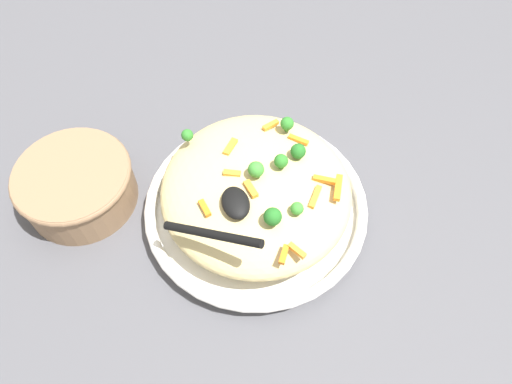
{
  "coord_description": "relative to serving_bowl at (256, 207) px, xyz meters",
  "views": [
    {
      "loc": [
        -0.39,
        0.11,
        0.69
      ],
      "look_at": [
        0.0,
        0.0,
        0.07
      ],
      "focal_mm": 33.03,
      "sensor_mm": 36.0,
      "label": 1
    }
  ],
  "objects": [
    {
      "name": "pasta_mound",
      "position": [
        0.0,
        0.0,
        0.05
      ],
      "size": [
        0.31,
        0.3,
        0.08
      ],
      "primitive_type": "ellipsoid",
      "color": "#D1BA7A",
      "rests_on": "serving_bowl"
    },
    {
      "name": "carrot_piece_1",
      "position": [
        -0.13,
        -0.02,
        0.09
      ],
      "size": [
        0.03,
        0.02,
        0.01
      ],
      "primitive_type": "cube",
      "rotation": [
        0.0,
        0.0,
        0.54
      ],
      "color": "orange",
      "rests_on": "pasta_mound"
    },
    {
      "name": "carrot_piece_8",
      "position": [
        -0.04,
        -0.1,
        0.09
      ],
      "size": [
        0.03,
        0.04,
        0.01
      ],
      "primitive_type": "cube",
      "rotation": [
        0.0,
        0.0,
        4.18
      ],
      "color": "orange",
      "rests_on": "pasta_mound"
    },
    {
      "name": "carrot_piece_7",
      "position": [
        0.01,
        0.03,
        0.09
      ],
      "size": [
        0.02,
        0.03,
        0.01
      ],
      "primitive_type": "cube",
      "rotation": [
        0.0,
        0.0,
        4.3
      ],
      "color": "orange",
      "rests_on": "pasta_mound"
    },
    {
      "name": "carrot_piece_5",
      "position": [
        0.09,
        -0.05,
        0.09
      ],
      "size": [
        0.02,
        0.03,
        0.01
      ],
      "primitive_type": "cube",
      "rotation": [
        0.0,
        0.0,
        5.02
      ],
      "color": "orange",
      "rests_on": "pasta_mound"
    },
    {
      "name": "broccoli_floret_0",
      "position": [
        0.08,
        -0.07,
        0.1
      ],
      "size": [
        0.02,
        0.02,
        0.03
      ],
      "color": "#296820",
      "rests_on": "pasta_mound"
    },
    {
      "name": "broccoli_floret_2",
      "position": [
        0.01,
        -0.04,
        0.11
      ],
      "size": [
        0.02,
        0.02,
        0.03
      ],
      "color": "#296820",
      "rests_on": "pasta_mound"
    },
    {
      "name": "companion_bowl",
      "position": [
        0.11,
        0.28,
        0.02
      ],
      "size": [
        0.19,
        0.19,
        0.08
      ],
      "color": "#8C6B4C",
      "rests_on": "ground_plane"
    },
    {
      "name": "carrot_piece_10",
      "position": [
        0.05,
        -0.09,
        0.09
      ],
      "size": [
        0.03,
        0.03,
        0.01
      ],
      "primitive_type": "cube",
      "rotation": [
        0.0,
        0.0,
        0.81
      ],
      "color": "orange",
      "rests_on": "pasta_mound"
    },
    {
      "name": "carrot_piece_2",
      "position": [
        -0.02,
        0.01,
        0.09
      ],
      "size": [
        0.03,
        0.02,
        0.01
      ],
      "primitive_type": "cube",
      "rotation": [
        0.0,
        0.0,
        0.2
      ],
      "color": "orange",
      "rests_on": "pasta_mound"
    },
    {
      "name": "broccoli_floret_6",
      "position": [
        -0.08,
        -0.0,
        0.1
      ],
      "size": [
        0.03,
        0.03,
        0.03
      ],
      "color": "#205B1C",
      "rests_on": "pasta_mound"
    },
    {
      "name": "carrot_piece_0",
      "position": [
        -0.05,
        -0.11,
        0.09
      ],
      "size": [
        0.04,
        0.03,
        0.01
      ],
      "primitive_type": "cube",
      "rotation": [
        0.0,
        0.0,
        2.66
      ],
      "color": "orange",
      "rests_on": "pasta_mound"
    },
    {
      "name": "serving_spoon",
      "position": [
        -0.06,
        0.06,
        0.11
      ],
      "size": [
        0.14,
        0.13,
        0.07
      ],
      "color": "black",
      "rests_on": "pasta_mound"
    },
    {
      "name": "broccoli_floret_1",
      "position": [
        -0.07,
        -0.04,
        0.1
      ],
      "size": [
        0.02,
        0.02,
        0.02
      ],
      "color": "#377928",
      "rests_on": "pasta_mound"
    },
    {
      "name": "broccoli_floret_3",
      "position": [
        0.0,
        0.0,
        0.11
      ],
      "size": [
        0.02,
        0.02,
        0.03
      ],
      "color": "#377928",
      "rests_on": "pasta_mound"
    },
    {
      "name": "carrot_piece_4",
      "position": [
        0.06,
        0.02,
        0.09
      ],
      "size": [
        0.03,
        0.03,
        0.01
      ],
      "primitive_type": "cube",
      "rotation": [
        0.0,
        0.0,
        2.42
      ],
      "color": "orange",
      "rests_on": "pasta_mound"
    },
    {
      "name": "carrot_piece_3",
      "position": [
        -0.13,
        0.0,
        0.09
      ],
      "size": [
        0.03,
        0.02,
        0.01
      ],
      "primitive_type": "cube",
      "rotation": [
        0.0,
        0.0,
        2.56
      ],
      "color": "orange",
      "rests_on": "pasta_mound"
    },
    {
      "name": "serving_bowl",
      "position": [
        0.0,
        0.0,
        0.0
      ],
      "size": [
        0.37,
        0.37,
        0.04
      ],
      "color": "white",
      "rests_on": "ground_plane"
    },
    {
      "name": "carrot_piece_6",
      "position": [
        -0.03,
        0.09,
        0.09
      ],
      "size": [
        0.03,
        0.01,
        0.01
      ],
      "primitive_type": "cube",
      "rotation": [
        0.0,
        0.0,
        0.2
      ],
      "color": "orange",
      "rests_on": "pasta_mound"
    },
    {
      "name": "ground_plane",
      "position": [
        0.0,
        0.0,
        -0.02
      ],
      "size": [
        2.4,
        2.4,
        0.0
      ],
      "primitive_type": "plane",
      "color": "#4C4C51"
    },
    {
      "name": "broccoli_floret_5",
      "position": [
        0.1,
        0.08,
        0.1
      ],
      "size": [
        0.02,
        0.02,
        0.02
      ],
      "color": "#296820",
      "rests_on": "pasta_mound"
    },
    {
      "name": "carrot_piece_9",
      "position": [
        -0.06,
        -0.07,
        0.09
      ],
      "size": [
        0.04,
        0.03,
        0.01
      ],
      "primitive_type": "cube",
      "rotation": [
        0.0,
        0.0,
        5.62
      ],
      "color": "orange",
      "rests_on": "pasta_mound"
    },
    {
      "name": "broccoli_floret_4",
      "position": [
        0.02,
        -0.07,
        0.1
      ],
      "size": [
        0.02,
        0.02,
        0.03
      ],
      "color": "#205B1C",
      "rests_on": "pasta_mound"
    }
  ]
}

